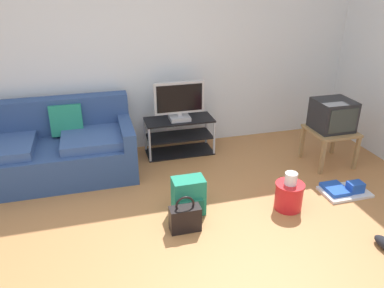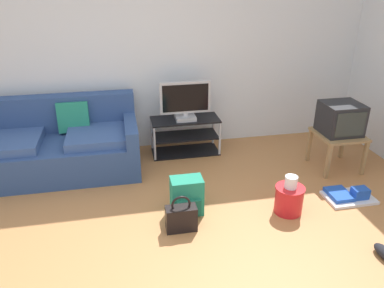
{
  "view_description": "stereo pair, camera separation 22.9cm",
  "coord_description": "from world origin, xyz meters",
  "px_view_note": "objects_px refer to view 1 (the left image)",
  "views": [
    {
      "loc": [
        -0.46,
        -2.27,
        2.18
      ],
      "look_at": [
        0.43,
        0.99,
        0.63
      ],
      "focal_mm": 35.35,
      "sensor_mm": 36.0,
      "label": 1
    },
    {
      "loc": [
        -0.24,
        -2.32,
        2.18
      ],
      "look_at": [
        0.43,
        0.99,
        0.63
      ],
      "focal_mm": 35.35,
      "sensor_mm": 36.0,
      "label": 2
    }
  ],
  "objects_px": {
    "tv_stand": "(179,136)",
    "backpack": "(189,196)",
    "floor_tray": "(345,190)",
    "cleaning_bucket": "(289,194)",
    "side_table": "(330,135)",
    "handbag": "(185,218)",
    "flat_tv": "(179,102)",
    "couch": "(51,150)",
    "crt_tv": "(333,115)"
  },
  "relations": [
    {
      "from": "tv_stand",
      "to": "backpack",
      "type": "xyz_separation_m",
      "value": [
        -0.23,
        -1.34,
        -0.05
      ]
    },
    {
      "from": "cleaning_bucket",
      "to": "tv_stand",
      "type": "bearing_deg",
      "value": 116.13
    },
    {
      "from": "tv_stand",
      "to": "crt_tv",
      "type": "relative_size",
      "value": 2.01
    },
    {
      "from": "couch",
      "to": "side_table",
      "type": "relative_size",
      "value": 3.63
    },
    {
      "from": "tv_stand",
      "to": "side_table",
      "type": "bearing_deg",
      "value": -24.34
    },
    {
      "from": "tv_stand",
      "to": "handbag",
      "type": "xyz_separation_m",
      "value": [
        -0.33,
        -1.6,
        -0.1
      ]
    },
    {
      "from": "couch",
      "to": "cleaning_bucket",
      "type": "relative_size",
      "value": 4.67
    },
    {
      "from": "couch",
      "to": "tv_stand",
      "type": "relative_size",
      "value": 2.16
    },
    {
      "from": "couch",
      "to": "backpack",
      "type": "height_order",
      "value": "couch"
    },
    {
      "from": "couch",
      "to": "side_table",
      "type": "height_order",
      "value": "couch"
    },
    {
      "from": "backpack",
      "to": "floor_tray",
      "type": "height_order",
      "value": "backpack"
    },
    {
      "from": "couch",
      "to": "backpack",
      "type": "distance_m",
      "value": 1.77
    },
    {
      "from": "side_table",
      "to": "handbag",
      "type": "bearing_deg",
      "value": -157.58
    },
    {
      "from": "backpack",
      "to": "flat_tv",
      "type": "bearing_deg",
      "value": 84.86
    },
    {
      "from": "tv_stand",
      "to": "handbag",
      "type": "bearing_deg",
      "value": -101.72
    },
    {
      "from": "tv_stand",
      "to": "floor_tray",
      "type": "distance_m",
      "value": 2.07
    },
    {
      "from": "couch",
      "to": "flat_tv",
      "type": "relative_size",
      "value": 2.96
    },
    {
      "from": "floor_tray",
      "to": "side_table",
      "type": "bearing_deg",
      "value": 72.08
    },
    {
      "from": "tv_stand",
      "to": "backpack",
      "type": "height_order",
      "value": "tv_stand"
    },
    {
      "from": "side_table",
      "to": "crt_tv",
      "type": "relative_size",
      "value": 1.2
    },
    {
      "from": "flat_tv",
      "to": "floor_tray",
      "type": "height_order",
      "value": "flat_tv"
    },
    {
      "from": "tv_stand",
      "to": "cleaning_bucket",
      "type": "relative_size",
      "value": 2.16
    },
    {
      "from": "cleaning_bucket",
      "to": "floor_tray",
      "type": "xyz_separation_m",
      "value": [
        0.72,
        0.09,
        -0.13
      ]
    },
    {
      "from": "tv_stand",
      "to": "flat_tv",
      "type": "height_order",
      "value": "flat_tv"
    },
    {
      "from": "side_table",
      "to": "crt_tv",
      "type": "bearing_deg",
      "value": 90.0
    },
    {
      "from": "tv_stand",
      "to": "crt_tv",
      "type": "xyz_separation_m",
      "value": [
        1.69,
        -0.75,
        0.39
      ]
    },
    {
      "from": "crt_tv",
      "to": "backpack",
      "type": "relative_size",
      "value": 1.14
    },
    {
      "from": "side_table",
      "to": "cleaning_bucket",
      "type": "relative_size",
      "value": 1.29
    },
    {
      "from": "backpack",
      "to": "handbag",
      "type": "relative_size",
      "value": 1.04
    },
    {
      "from": "side_table",
      "to": "backpack",
      "type": "distance_m",
      "value": 2.02
    },
    {
      "from": "tv_stand",
      "to": "crt_tv",
      "type": "distance_m",
      "value": 1.89
    },
    {
      "from": "crt_tv",
      "to": "cleaning_bucket",
      "type": "xyz_separation_m",
      "value": [
        -0.94,
        -0.78,
        -0.46
      ]
    },
    {
      "from": "backpack",
      "to": "floor_tray",
      "type": "distance_m",
      "value": 1.72
    },
    {
      "from": "tv_stand",
      "to": "cleaning_bucket",
      "type": "bearing_deg",
      "value": -63.87
    },
    {
      "from": "tv_stand",
      "to": "side_table",
      "type": "relative_size",
      "value": 1.68
    },
    {
      "from": "tv_stand",
      "to": "floor_tray",
      "type": "relative_size",
      "value": 1.74
    },
    {
      "from": "handbag",
      "to": "cleaning_bucket",
      "type": "relative_size",
      "value": 0.9
    },
    {
      "from": "backpack",
      "to": "floor_tray",
      "type": "xyz_separation_m",
      "value": [
        1.71,
        -0.1,
        -0.14
      ]
    },
    {
      "from": "handbag",
      "to": "flat_tv",
      "type": "bearing_deg",
      "value": 78.12
    },
    {
      "from": "tv_stand",
      "to": "crt_tv",
      "type": "height_order",
      "value": "crt_tv"
    },
    {
      "from": "couch",
      "to": "tv_stand",
      "type": "distance_m",
      "value": 1.57
    },
    {
      "from": "flat_tv",
      "to": "side_table",
      "type": "bearing_deg",
      "value": -23.71
    },
    {
      "from": "side_table",
      "to": "cleaning_bucket",
      "type": "height_order",
      "value": "side_table"
    },
    {
      "from": "side_table",
      "to": "tv_stand",
      "type": "bearing_deg",
      "value": 155.66
    },
    {
      "from": "flat_tv",
      "to": "handbag",
      "type": "height_order",
      "value": "flat_tv"
    },
    {
      "from": "side_table",
      "to": "floor_tray",
      "type": "height_order",
      "value": "side_table"
    },
    {
      "from": "couch",
      "to": "backpack",
      "type": "xyz_separation_m",
      "value": [
        1.33,
        -1.16,
        -0.13
      ]
    },
    {
      "from": "couch",
      "to": "floor_tray",
      "type": "bearing_deg",
      "value": -22.6
    },
    {
      "from": "tv_stand",
      "to": "backpack",
      "type": "relative_size",
      "value": 2.3
    },
    {
      "from": "side_table",
      "to": "crt_tv",
      "type": "distance_m",
      "value": 0.25
    }
  ]
}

